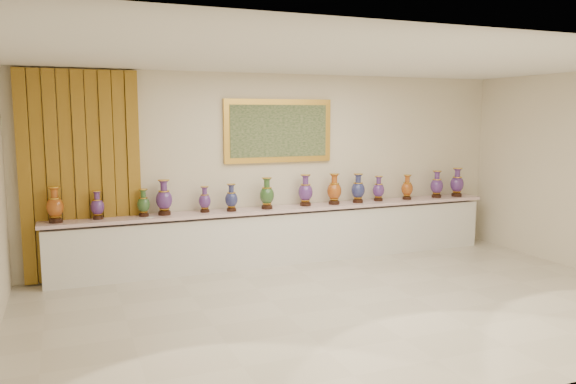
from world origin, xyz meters
The scene contains 18 objects.
ground centered at (0.00, 0.00, 0.00)m, with size 8.00×8.00×0.00m, color beige.
room centered at (-2.55, 2.44, 1.60)m, with size 8.00×8.00×8.00m.
counter centered at (0.00, 2.27, 0.44)m, with size 7.28×0.48×0.90m.
vase_0 centered at (-3.39, 2.22, 1.12)m, with size 0.27×0.27×0.49m.
vase_1 centered at (-2.84, 2.28, 1.08)m, with size 0.24×0.24×0.40m.
vase_2 centered at (-2.21, 2.26, 1.08)m, with size 0.23×0.23×0.40m.
vase_3 centered at (-1.91, 2.28, 1.13)m, with size 0.26×0.26×0.52m.
vase_4 centered at (-1.31, 2.28, 1.08)m, with size 0.23×0.23×0.39m.
vase_5 centered at (-0.91, 2.22, 1.09)m, with size 0.20×0.20×0.42m.
vase_6 centered at (-0.34, 2.22, 1.12)m, with size 0.28×0.28×0.49m.
vase_7 centered at (0.34, 2.27, 1.13)m, with size 0.27×0.27×0.51m.
vase_8 centered at (0.84, 2.23, 1.13)m, with size 0.25×0.25×0.51m.
vase_9 centered at (1.29, 2.25, 1.12)m, with size 0.23×0.23×0.49m.
vase_10 centered at (1.70, 2.28, 1.09)m, with size 0.23×0.23×0.42m.
vase_11 centered at (2.25, 2.24, 1.09)m, with size 0.26×0.26×0.43m.
vase_12 centered at (2.86, 2.24, 1.11)m, with size 0.26×0.26×0.48m.
vase_13 centered at (3.29, 2.22, 1.13)m, with size 0.28×0.28×0.51m.
label_card centered at (-2.15, 2.13, 0.90)m, with size 0.10×0.06×0.00m, color white.
Camera 1 is at (-3.25, -5.92, 2.35)m, focal length 35.00 mm.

